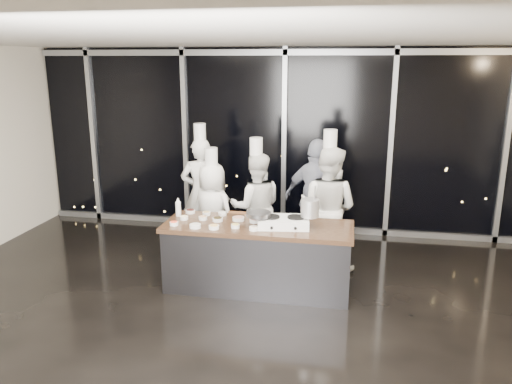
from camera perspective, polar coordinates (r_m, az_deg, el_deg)
ground at (r=6.05m, az=-1.39°, el=-14.52°), size 9.00×9.00×0.00m
room_shell at (r=5.29m, az=0.33°, el=7.01°), size 9.02×7.02×3.21m
window_wall at (r=8.77m, az=3.27°, el=5.79°), size 8.90×0.11×3.20m
demo_counter at (r=6.65m, az=0.22°, el=-7.38°), size 2.46×0.86×0.90m
stove at (r=6.40m, az=3.16°, el=-3.43°), size 0.69×0.47×0.14m
frying_pan at (r=6.37m, az=0.20°, el=-2.53°), size 0.57×0.36×0.05m
stock_pot at (r=6.36m, az=6.19°, el=-1.83°), size 0.26×0.26×0.23m
prep_bowls at (r=6.57m, az=-3.90°, el=-3.31°), size 1.37×0.74×0.05m
squeeze_bottle at (r=6.90m, az=-8.88°, el=-1.73°), size 0.07×0.07×0.26m
chef_far_left at (r=8.05m, az=-6.25°, el=-0.05°), size 0.72×0.54×2.02m
chef_left at (r=7.52m, az=-5.01°, el=-2.24°), size 0.86×0.71×1.74m
chef_center at (r=7.52m, az=0.02°, el=-1.65°), size 0.92×0.79×1.88m
guest at (r=7.56m, az=6.96°, el=-0.96°), size 1.18×0.87×1.86m
chef_right at (r=7.24m, az=8.19°, el=-1.80°), size 1.07×0.96×2.04m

